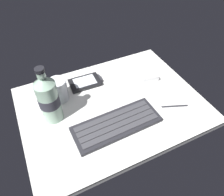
{
  "coord_description": "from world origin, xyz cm",
  "views": [
    {
      "loc": [
        -22.35,
        -46.57,
        55.98
      ],
      "look_at": [
        0.0,
        0.0,
        3.0
      ],
      "focal_mm": 33.78,
      "sensor_mm": 36.0,
      "label": 1
    }
  ],
  "objects_px": {
    "keyboard": "(117,124)",
    "charger_block": "(148,76)",
    "handheld_device": "(85,82)",
    "juice_cup": "(59,91)",
    "stylus_pen": "(175,106)",
    "water_bottle": "(48,99)"
  },
  "relations": [
    {
      "from": "keyboard",
      "to": "charger_block",
      "type": "xyz_separation_m",
      "value": [
        0.22,
        0.16,
        0.0
      ]
    },
    {
      "from": "handheld_device",
      "to": "juice_cup",
      "type": "relative_size",
      "value": 1.53
    },
    {
      "from": "keyboard",
      "to": "stylus_pen",
      "type": "relative_size",
      "value": 3.09
    },
    {
      "from": "stylus_pen",
      "to": "juice_cup",
      "type": "bearing_deg",
      "value": 170.05
    },
    {
      "from": "juice_cup",
      "to": "charger_block",
      "type": "distance_m",
      "value": 0.36
    },
    {
      "from": "juice_cup",
      "to": "stylus_pen",
      "type": "xyz_separation_m",
      "value": [
        0.36,
        -0.22,
        -0.04
      ]
    },
    {
      "from": "handheld_device",
      "to": "water_bottle",
      "type": "height_order",
      "value": "water_bottle"
    },
    {
      "from": "juice_cup",
      "to": "stylus_pen",
      "type": "relative_size",
      "value": 0.89
    },
    {
      "from": "charger_block",
      "to": "water_bottle",
      "type": "bearing_deg",
      "value": -174.97
    },
    {
      "from": "water_bottle",
      "to": "charger_block",
      "type": "distance_m",
      "value": 0.41
    },
    {
      "from": "keyboard",
      "to": "water_bottle",
      "type": "bearing_deg",
      "value": 144.59
    },
    {
      "from": "keyboard",
      "to": "stylus_pen",
      "type": "bearing_deg",
      "value": -3.36
    },
    {
      "from": "handheld_device",
      "to": "stylus_pen",
      "type": "height_order",
      "value": "handheld_device"
    },
    {
      "from": "charger_block",
      "to": "handheld_device",
      "type": "bearing_deg",
      "value": 162.2
    },
    {
      "from": "water_bottle",
      "to": "stylus_pen",
      "type": "bearing_deg",
      "value": -19.02
    },
    {
      "from": "keyboard",
      "to": "charger_block",
      "type": "relative_size",
      "value": 4.19
    },
    {
      "from": "water_bottle",
      "to": "juice_cup",
      "type": "bearing_deg",
      "value": 59.67
    },
    {
      "from": "juice_cup",
      "to": "stylus_pen",
      "type": "distance_m",
      "value": 0.42
    },
    {
      "from": "stylus_pen",
      "to": "handheld_device",
      "type": "bearing_deg",
      "value": 155.44
    },
    {
      "from": "juice_cup",
      "to": "water_bottle",
      "type": "relative_size",
      "value": 0.41
    },
    {
      "from": "water_bottle",
      "to": "charger_block",
      "type": "bearing_deg",
      "value": 5.03
    },
    {
      "from": "handheld_device",
      "to": "stylus_pen",
      "type": "xyz_separation_m",
      "value": [
        0.24,
        -0.25,
        -0.0
      ]
    }
  ]
}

